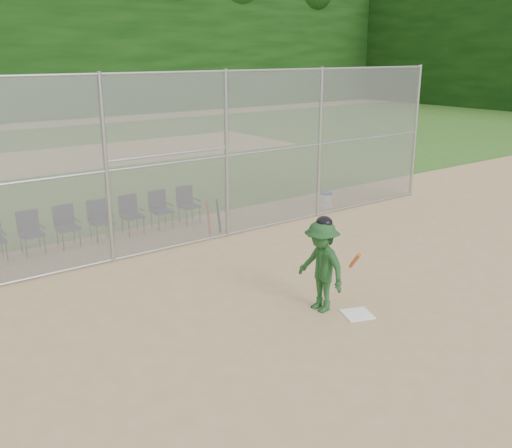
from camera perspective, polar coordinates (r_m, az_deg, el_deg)
ground at (r=9.93m, az=8.80°, el=-9.46°), size 100.00×100.00×0.00m
grass_strip at (r=25.37m, az=-21.60°, el=5.76°), size 100.00×100.00×0.00m
dirt_patch_far at (r=25.37m, az=-21.60°, el=5.77°), size 24.00×24.00×0.00m
backstop_fence at (r=13.09m, az=-6.62°, el=6.61°), size 16.09×0.09×4.00m
treeline at (r=26.95m, az=-24.14°, el=17.86°), size 81.00×60.00×11.00m
home_plate at (r=10.14m, az=10.09°, el=-8.87°), size 0.61×0.61×0.02m
batter_at_plate at (r=9.93m, az=6.55°, el=-4.15°), size 0.96×1.25×1.71m
water_cooler at (r=16.77m, az=7.04°, el=2.42°), size 0.36×0.36×0.45m
spare_bats at (r=14.26m, az=-4.27°, el=0.74°), size 0.36×0.22×0.85m
chair_1 at (r=13.69m, az=-21.51°, el=-0.86°), size 0.54×0.52×0.96m
chair_2 at (r=13.91m, az=-18.32°, el=-0.27°), size 0.54×0.52×0.96m
chair_3 at (r=14.17m, az=-15.23°, el=0.31°), size 0.54×0.52×0.96m
chair_4 at (r=14.47m, az=-12.26°, el=0.86°), size 0.54×0.52×0.96m
chair_5 at (r=14.80m, az=-9.42°, el=1.38°), size 0.54×0.52×0.96m
chair_6 at (r=15.18m, az=-6.71°, el=1.88°), size 0.54×0.52×0.96m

